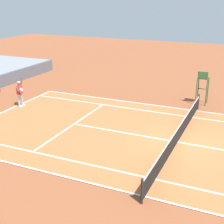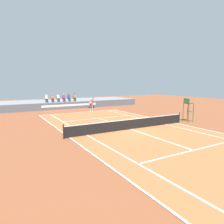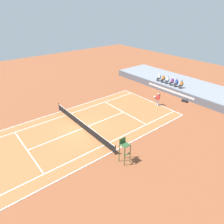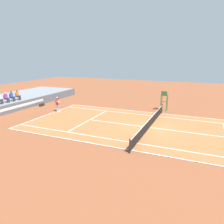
{
  "view_description": "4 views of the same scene",
  "coord_description": "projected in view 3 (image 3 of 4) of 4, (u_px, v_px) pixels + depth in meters",
  "views": [
    {
      "loc": [
        -15.87,
        -3.2,
        7.4
      ],
      "look_at": [
        0.44,
        4.06,
        1.0
      ],
      "focal_mm": 52.05,
      "sensor_mm": 36.0,
      "label": 1
    },
    {
      "loc": [
        -10.01,
        -14.01,
        3.99
      ],
      "look_at": [
        0.44,
        4.06,
        1.0
      ],
      "focal_mm": 32.41,
      "sensor_mm": 36.0,
      "label": 2
    },
    {
      "loc": [
        17.69,
        -9.95,
        12.84
      ],
      "look_at": [
        0.44,
        4.06,
        1.0
      ],
      "focal_mm": 32.63,
      "sensor_mm": 36.0,
      "label": 3
    },
    {
      "loc": [
        -18.84,
        -4.2,
        6.45
      ],
      "look_at": [
        0.44,
        4.06,
        1.0
      ],
      "focal_mm": 34.19,
      "sensor_mm": 36.0,
      "label": 4
    }
  ],
  "objects": [
    {
      "name": "barrier_wall",
      "position": [
        170.0,
        91.0,
        32.57
      ],
      "size": [
        24.93,
        0.25,
        1.08
      ],
      "color": "#565B66",
      "rests_on": "ground"
    },
    {
      "name": "tennis_player",
      "position": [
        158.0,
        99.0,
        28.68
      ],
      "size": [
        0.76,
        0.64,
        2.08
      ],
      "color": "#9E9EA3",
      "rests_on": "ground"
    },
    {
      "name": "spectator_seated_4",
      "position": [
        176.0,
        83.0,
        32.47
      ],
      "size": [
        0.44,
        0.6,
        1.26
      ],
      "color": "#474C56",
      "rests_on": "bleacher_platform"
    },
    {
      "name": "spectator_seated_3",
      "position": [
        172.0,
        81.0,
        33.05
      ],
      "size": [
        0.44,
        0.6,
        1.26
      ],
      "color": "#474C56",
      "rests_on": "bleacher_platform"
    },
    {
      "name": "spectator_seated_0",
      "position": [
        159.0,
        77.0,
        34.88
      ],
      "size": [
        0.44,
        0.6,
        1.26
      ],
      "color": "#474C56",
      "rests_on": "bleacher_platform"
    },
    {
      "name": "court",
      "position": [
        83.0,
        128.0,
        23.69
      ],
      "size": [
        11.08,
        23.88,
        0.03
      ],
      "color": "#B76638",
      "rests_on": "ground"
    },
    {
      "name": "ground_plane",
      "position": [
        83.0,
        129.0,
        23.7
      ],
      "size": [
        80.0,
        80.0,
        0.0
      ],
      "primitive_type": "plane",
      "color": "brown"
    },
    {
      "name": "spectator_seated_5",
      "position": [
        181.0,
        84.0,
        31.85
      ],
      "size": [
        0.44,
        0.6,
        1.26
      ],
      "color": "#474C56",
      "rests_on": "bleacher_platform"
    },
    {
      "name": "tennis_ball",
      "position": [
        155.0,
        108.0,
        28.42
      ],
      "size": [
        0.07,
        0.07,
        0.07
      ],
      "primitive_type": "sphere",
      "color": "#D1E533",
      "rests_on": "ground"
    },
    {
      "name": "umpire_chair",
      "position": [
        124.0,
        148.0,
        18.05
      ],
      "size": [
        0.77,
        0.77,
        2.44
      ],
      "color": "#2D562D",
      "rests_on": "ground"
    },
    {
      "name": "net",
      "position": [
        82.0,
        125.0,
        23.45
      ],
      "size": [
        11.98,
        0.1,
        1.07
      ],
      "color": "black",
      "rests_on": "ground"
    },
    {
      "name": "bleacher_platform",
      "position": [
        183.0,
        86.0,
        34.59
      ],
      "size": [
        24.93,
        7.02,
        1.08
      ],
      "primitive_type": "cube",
      "color": "gray",
      "rests_on": "ground"
    },
    {
      "name": "spectator_seated_1",
      "position": [
        163.0,
        79.0,
        34.27
      ],
      "size": [
        0.44,
        0.6,
        1.26
      ],
      "color": "#474C56",
      "rests_on": "bleacher_platform"
    },
    {
      "name": "spectator_seated_2",
      "position": [
        167.0,
        80.0,
        33.67
      ],
      "size": [
        0.44,
        0.6,
        1.26
      ],
      "color": "#474C56",
      "rests_on": "bleacher_platform"
    },
    {
      "name": "equipment_bag",
      "position": [
        185.0,
        101.0,
        30.06
      ],
      "size": [
        0.94,
        0.46,
        0.32
      ],
      "color": "black",
      "rests_on": "ground"
    }
  ]
}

